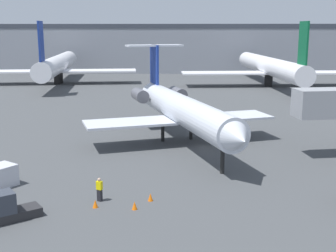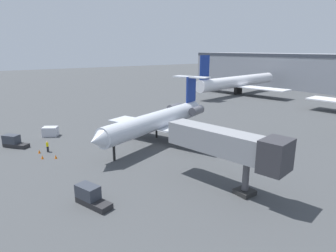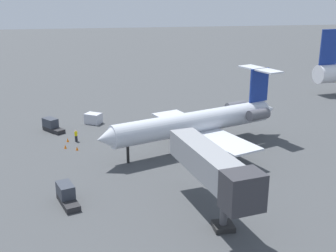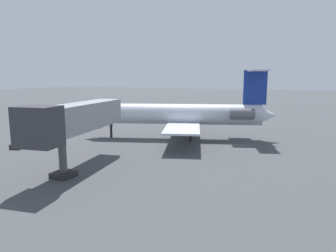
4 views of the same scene
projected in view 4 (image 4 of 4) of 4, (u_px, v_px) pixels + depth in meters
The scene contains 10 objects.
ground_plane at pixel (166, 141), 42.76m from camera, with size 400.00×400.00×0.10m, color #424447.
regional_jet at pixel (182, 114), 43.30m from camera, with size 20.15×27.03×9.88m.
jet_bridge at pixel (73, 120), 28.02m from camera, with size 14.26×5.37×6.67m.
ground_crew_marshaller at pixel (111, 121), 55.51m from camera, with size 0.47×0.40×1.69m.
baggage_tug_lead at pixel (26, 139), 39.44m from camera, with size 4.24×2.57×1.90m.
baggage_tug_trailing at pixel (112, 117), 61.97m from camera, with size 4.02×3.55×1.90m.
cargo_container_uld at pixel (145, 117), 61.79m from camera, with size 2.82×3.01×1.64m.
traffic_cone_near at pixel (96, 126), 53.87m from camera, with size 0.36×0.36×0.55m.
traffic_cone_mid at pixel (106, 124), 56.17m from camera, with size 0.36×0.36×0.55m.
traffic_cone_far at pixel (100, 127), 52.38m from camera, with size 0.36×0.36×0.55m.
Camera 4 is at (37.73, 18.19, 8.83)m, focal length 32.14 mm.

